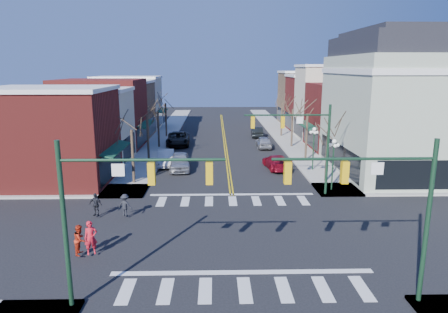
{
  "coord_description": "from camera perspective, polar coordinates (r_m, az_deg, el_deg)",
  "views": [
    {
      "loc": [
        -1.32,
        -22.6,
        9.93
      ],
      "look_at": [
        -0.59,
        9.22,
        2.8
      ],
      "focal_mm": 32.0,
      "sensor_mm": 36.0,
      "label": 1
    }
  ],
  "objects": [
    {
      "name": "pedestrian_red_a",
      "position": [
        22.77,
        -18.49,
        -10.94
      ],
      "size": [
        0.79,
        0.67,
        1.85
      ],
      "primitive_type": "imported",
      "rotation": [
        0.0,
        0.0,
        0.41
      ],
      "color": "red",
      "rests_on": "sidewalk_left"
    },
    {
      "name": "traffic_mast_near_right",
      "position": [
        17.48,
        22.0,
        -5.7
      ],
      "size": [
        6.6,
        0.28,
        7.2
      ],
      "color": "#14331E",
      "rests_on": "ground"
    },
    {
      "name": "bldg_left_brick_a",
      "position": [
        37.64,
        -23.45,
        2.51
      ],
      "size": [
        10.0,
        8.5,
        8.0
      ],
      "primitive_type": "cube",
      "color": "maroon",
      "rests_on": "ground"
    },
    {
      "name": "pedestrian_red_b",
      "position": [
        22.99,
        -19.88,
        -11.1
      ],
      "size": [
        0.63,
        0.8,
        1.65
      ],
      "primitive_type": "imported",
      "rotation": [
        0.0,
        0.0,
        1.57
      ],
      "color": "#AE2612",
      "rests_on": "sidewalk_left"
    },
    {
      "name": "car_right_mid",
      "position": [
        50.42,
        5.69,
        2.07
      ],
      "size": [
        1.78,
        4.42,
        1.51
      ],
      "primitive_type": "imported",
      "rotation": [
        0.0,
        0.0,
        3.14
      ],
      "color": "#ACACB0",
      "rests_on": "ground"
    },
    {
      "name": "tree_left_a",
      "position": [
        35.16,
        -12.89,
        -0.1
      ],
      "size": [
        0.24,
        0.24,
        4.76
      ],
      "primitive_type": "cylinder",
      "color": "#382B21",
      "rests_on": "ground"
    },
    {
      "name": "car_right_near",
      "position": [
        40.07,
        7.51,
        -0.79
      ],
      "size": [
        2.56,
        5.1,
        1.42
      ],
      "primitive_type": "imported",
      "rotation": [
        0.0,
        0.0,
        3.26
      ],
      "color": "maroon",
      "rests_on": "ground"
    },
    {
      "name": "car_right_far",
      "position": [
        58.5,
        4.72,
        3.53
      ],
      "size": [
        1.69,
        4.49,
        1.46
      ],
      "primitive_type": "imported",
      "rotation": [
        0.0,
        0.0,
        3.11
      ],
      "color": "black",
      "rests_on": "ground"
    },
    {
      "name": "tree_right_c",
      "position": [
        51.1,
        9.7,
        3.99
      ],
      "size": [
        0.24,
        0.24,
        4.83
      ],
      "primitive_type": "cylinder",
      "color": "#382B21",
      "rests_on": "ground"
    },
    {
      "name": "sidewalk_left",
      "position": [
        44.36,
        -10.92,
        -0.45
      ],
      "size": [
        3.5,
        70.0,
        0.15
      ],
      "primitive_type": "cube",
      "color": "#9E9B93",
      "rests_on": "ground"
    },
    {
      "name": "traffic_mast_near_left",
      "position": [
        16.62,
        -16.06,
        -6.19
      ],
      "size": [
        6.6,
        0.28,
        7.2
      ],
      "color": "#14331E",
      "rests_on": "ground"
    },
    {
      "name": "bldg_right_brick_b",
      "position": [
        66.04,
        13.57,
        7.34
      ],
      "size": [
        10.0,
        8.0,
        8.5
      ],
      "primitive_type": "cube",
      "color": "maroon",
      "rests_on": "ground"
    },
    {
      "name": "bldg_left_tan",
      "position": [
        60.35,
        -14.99,
        6.46
      ],
      "size": [
        10.0,
        7.5,
        7.8
      ],
      "primitive_type": "cube",
      "color": "#856749",
      "rests_on": "ground"
    },
    {
      "name": "tree_right_a",
      "position": [
        35.8,
        14.48,
        -0.07
      ],
      "size": [
        0.24,
        0.24,
        4.62
      ],
      "primitive_type": "cylinder",
      "color": "#382B21",
      "rests_on": "ground"
    },
    {
      "name": "traffic_mast_far_right",
      "position": [
        31.22,
        11.43,
        2.75
      ],
      "size": [
        6.6,
        0.28,
        7.2
      ],
      "color": "#14331E",
      "rests_on": "ground"
    },
    {
      "name": "tree_left_d",
      "position": [
        58.52,
        -8.28,
        5.15
      ],
      "size": [
        0.24,
        0.24,
        4.9
      ],
      "primitive_type": "cylinder",
      "color": "#382B21",
      "rests_on": "ground"
    },
    {
      "name": "car_left_mid",
      "position": [
        41.65,
        -8.28,
        -0.21
      ],
      "size": [
        2.16,
        4.87,
        1.55
      ],
      "primitive_type": "imported",
      "rotation": [
        0.0,
        0.0,
        0.11
      ],
      "color": "silver",
      "rests_on": "ground"
    },
    {
      "name": "car_left_far",
      "position": [
        52.21,
        -6.58,
        2.53
      ],
      "size": [
        3.11,
        6.29,
        1.72
      ],
      "primitive_type": "imported",
      "rotation": [
        0.0,
        0.0,
        0.04
      ],
      "color": "black",
      "rests_on": "ground"
    },
    {
      "name": "tree_left_b",
      "position": [
        42.85,
        -10.81,
        2.44
      ],
      "size": [
        0.24,
        0.24,
        5.04
      ],
      "primitive_type": "cylinder",
      "color": "#382B21",
      "rests_on": "ground"
    },
    {
      "name": "bldg_left_stucco_b",
      "position": [
        67.86,
        -13.48,
        7.35
      ],
      "size": [
        10.0,
        8.0,
        8.2
      ],
      "primitive_type": "cube",
      "color": "beige",
      "rests_on": "ground"
    },
    {
      "name": "bldg_left_brick_b",
      "position": [
        52.38,
        -17.1,
        5.84
      ],
      "size": [
        10.0,
        9.0,
        8.5
      ],
      "primitive_type": "cube",
      "color": "maroon",
      "rests_on": "ground"
    },
    {
      "name": "sidewalk_right",
      "position": [
        44.87,
        11.69,
        -0.33
      ],
      "size": [
        3.5,
        70.0,
        0.15
      ],
      "primitive_type": "cube",
      "color": "#9E9B93",
      "rests_on": "ground"
    },
    {
      "name": "tree_right_b",
      "position": [
        43.35,
        11.68,
        2.61
      ],
      "size": [
        0.24,
        0.24,
        5.18
      ],
      "primitive_type": "cylinder",
      "color": "#382B21",
      "rests_on": "ground"
    },
    {
      "name": "tree_right_d",
      "position": [
        58.89,
        8.24,
        5.23
      ],
      "size": [
        0.24,
        0.24,
        4.97
      ],
      "primitive_type": "cylinder",
      "color": "#382B21",
      "rests_on": "ground"
    },
    {
      "name": "pedestrian_dark_b",
      "position": [
        27.7,
        -13.94,
        -6.75
      ],
      "size": [
        1.12,
        0.86,
        1.53
      ],
      "primitive_type": "imported",
      "rotation": [
        0.0,
        0.0,
        2.81
      ],
      "color": "black",
      "rests_on": "sidewalk_left"
    },
    {
      "name": "bldg_right_tan",
      "position": [
        73.75,
        12.0,
        8.13
      ],
      "size": [
        10.0,
        8.0,
        9.0
      ],
      "primitive_type": "cube",
      "color": "#856749",
      "rests_on": "ground"
    },
    {
      "name": "pedestrian_dark_a",
      "position": [
        28.32,
        -17.88,
        -6.53
      ],
      "size": [
        0.99,
        0.61,
        1.57
      ],
      "primitive_type": "imported",
      "rotation": [
        0.0,
        0.0,
        -0.26
      ],
      "color": "black",
      "rests_on": "sidewalk_left"
    },
    {
      "name": "bldg_right_brick_a",
      "position": [
        51.54,
        17.83,
        5.41
      ],
      "size": [
        10.0,
        8.5,
        8.0
      ],
      "primitive_type": "cube",
      "color": "maroon",
      "rests_on": "ground"
    },
    {
      "name": "bldg_right_stucco",
      "position": [
        58.78,
        15.46,
        7.36
      ],
      "size": [
        10.0,
        7.0,
        10.0
      ],
      "primitive_type": "cube",
      "color": "beige",
      "rests_on": "ground"
    },
    {
      "name": "lamppost_corner",
      "position": [
        33.27,
        15.35,
        0.08
      ],
      "size": [
        0.36,
        0.36,
        4.33
      ],
      "color": "#14331E",
      "rests_on": "ground"
    },
    {
      "name": "car_left_near",
      "position": [
        39.64,
        -6.31,
        -0.7
      ],
      "size": [
        2.32,
        5.09,
        1.69
      ],
      "primitive_type": "imported",
      "rotation": [
        0.0,
        0.0,
        0.07
      ],
      "color": "#A8A8AD",
      "rests_on": "ground"
    },
    {
      "name": "bldg_left_stucco_a",
      "position": [
        44.86,
        -19.77,
        3.96
      ],
      "size": [
        10.0,
        7.0,
        7.5
      ],
      "primitive_type": "cube",
      "color": "beige",
      "rests_on": "ground"
    },
    {
      "name": "ground",
      "position": [
        24.72,
        1.9,
        -11.06
      ],
      "size": [
        160.0,
        160.0,
        0.0
      ],
      "primitive_type": "plane",
      "color": "black",
      "rests_on": "ground"
    },
    {
      "name": "lamppost_midblock",
      "position": [
        39.41,
        12.7,
        2.13
      ],
      "size": [
        0.36,
        0.36,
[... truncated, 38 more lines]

